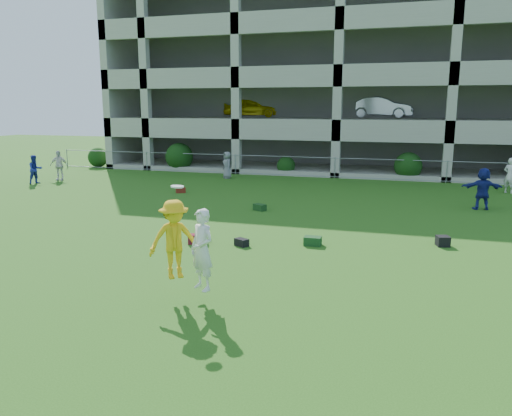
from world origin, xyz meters
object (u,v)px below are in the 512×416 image
(crate_d, at_px, (443,241))
(parking_garage, at_px, (354,78))
(bystander_e, at_px, (510,176))
(bystander_b, at_px, (59,165))
(frisbee_contest, at_px, (182,242))
(bystander_c, at_px, (227,165))
(bystander_a, at_px, (35,170))
(bystander_d, at_px, (483,189))

(crate_d, height_order, parking_garage, parking_garage)
(bystander_e, bearing_deg, bystander_b, 42.75)
(bystander_e, relative_size, frisbee_contest, 0.77)
(frisbee_contest, bearing_deg, bystander_b, 135.15)
(bystander_b, distance_m, bystander_c, 9.32)
(bystander_c, relative_size, parking_garage, 0.05)
(bystander_a, distance_m, crate_d, 20.98)
(bystander_b, distance_m, bystander_e, 23.28)
(bystander_a, xyz_separation_m, bystander_b, (0.35, 1.45, 0.06))
(bystander_b, xyz_separation_m, crate_d, (19.59, -7.96, -0.67))
(bystander_d, bearing_deg, frisbee_contest, 50.18)
(parking_garage, bearing_deg, bystander_d, -66.51)
(bystander_c, relative_size, crate_d, 4.35)
(bystander_a, bearing_deg, bystander_c, -36.10)
(bystander_d, bearing_deg, bystander_b, -13.56)
(bystander_b, xyz_separation_m, frisbee_contest, (14.04, -13.97, 0.44))
(bystander_a, xyz_separation_m, crate_d, (19.94, -6.50, -0.61))
(bystander_b, height_order, bystander_c, bystander_b)
(bystander_c, height_order, bystander_d, bystander_d)
(bystander_c, bearing_deg, frisbee_contest, -23.15)
(crate_d, relative_size, parking_garage, 0.01)
(bystander_c, xyz_separation_m, frisbee_contest, (5.36, -17.35, 0.50))
(bystander_e, bearing_deg, bystander_c, 33.26)
(bystander_c, bearing_deg, bystander_e, 46.65)
(parking_garage, bearing_deg, frisbee_contest, -90.97)
(bystander_b, xyz_separation_m, parking_garage, (14.52, 13.95, 5.19))
(bystander_a, distance_m, bystander_c, 10.24)
(bystander_c, bearing_deg, parking_garage, 110.78)
(bystander_c, bearing_deg, crate_d, 3.58)
(frisbee_contest, bearing_deg, bystander_e, 61.27)
(crate_d, bearing_deg, bystander_b, 157.89)
(bystander_d, height_order, bystander_e, bystander_e)
(bystander_c, xyz_separation_m, crate_d, (10.91, -11.34, -0.61))
(bystander_b, height_order, bystander_e, bystander_e)
(bystander_d, relative_size, parking_garage, 0.06)
(bystander_d, xyz_separation_m, parking_garage, (-6.87, 15.80, 5.18))
(bystander_a, height_order, bystander_d, bystander_d)
(crate_d, distance_m, parking_garage, 23.24)
(bystander_e, bearing_deg, parking_garage, -16.46)
(bystander_b, bearing_deg, bystander_c, 4.80)
(frisbee_contest, distance_m, parking_garage, 28.32)
(bystander_d, distance_m, frisbee_contest, 14.17)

